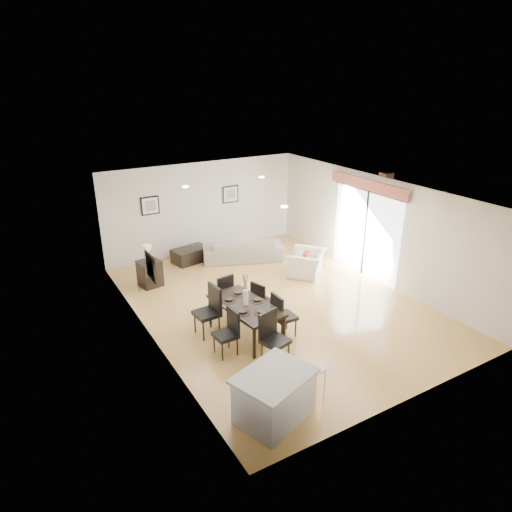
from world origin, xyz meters
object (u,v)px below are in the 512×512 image
dining_chair_enear (281,313)px  dining_chair_head (272,334)px  dining_chair_wfar (210,307)px  kitchen_island (274,396)px  armchair (307,263)px  sofa (242,249)px  bar_stool (316,371)px  dining_chair_efar (261,299)px  side_table (150,273)px  dining_chair_wnear (229,330)px  dining_table (245,307)px  coffee_table (191,255)px  dining_chair_foot (223,292)px

dining_chair_enear → dining_chair_head: bearing=136.2°
dining_chair_wfar → kitchen_island: (-0.25, -2.81, -0.17)m
armchair → sofa: bearing=-103.1°
armchair → bar_stool: bearing=13.5°
dining_chair_efar → side_table: size_ratio=1.31×
dining_chair_wnear → dining_chair_head: dining_chair_head is taller
dining_chair_efar → dining_chair_head: dining_chair_head is taller
dining_table → dining_chair_efar: size_ratio=2.01×
dining_chair_head → dining_table: bearing=74.6°
dining_chair_wfar → bar_stool: 2.87m
coffee_table → bar_stool: 6.67m
dining_chair_foot → side_table: 2.44m
armchair → dining_chair_wnear: bearing=-9.0°
side_table → kitchen_island: bearing=-88.9°
dining_table → bar_stool: size_ratio=2.65×
dining_chair_wnear → dining_chair_wfar: size_ratio=0.87×
coffee_table → dining_chair_head: bearing=-108.0°
dining_chair_head → side_table: 4.43m
dining_chair_head → kitchen_island: 1.57m
sofa → dining_table: dining_table is taller
dining_table → armchair: bearing=25.8°
dining_chair_enear → kitchen_island: bearing=144.9°
sofa → armchair: size_ratio=2.26×
dining_chair_efar → dining_chair_foot: bearing=24.7°
dining_chair_foot → side_table: (-0.96, 2.24, -0.19)m
dining_chair_head → bar_stool: (0.00, -1.34, 0.01)m
sofa → dining_chair_wnear: size_ratio=2.47×
dining_table → dining_chair_wnear: size_ratio=1.93×
dining_chair_enear → kitchen_island: (-1.43, -1.96, -0.12)m
dining_chair_enear → bar_stool: bearing=163.5°
sofa → dining_chair_foot: bearing=74.6°
dining_chair_wnear → dining_chair_enear: 1.19m
armchair → dining_chair_wnear: 4.16m
dining_table → dining_chair_wfar: size_ratio=1.68×
kitchen_island → bar_stool: kitchen_island is taller
dining_table → kitchen_island: kitchen_island is taller
sofa → side_table: size_ratio=3.37×
bar_stool → kitchen_island: bearing=180.0°
dining_chair_wfar → dining_chair_wnear: bearing=-4.8°
dining_chair_wnear → side_table: 3.72m
dining_chair_foot → coffee_table: size_ratio=0.94×
dining_chair_wfar → kitchen_island: dining_chair_wfar is taller
dining_chair_foot → sofa: bearing=-136.6°
dining_chair_wfar → coffee_table: 4.01m
dining_chair_enear → bar_stool: (-0.61, -1.96, 0.04)m
armchair → dining_chair_head: bearing=2.7°
bar_stool → side_table: bearing=99.2°
armchair → dining_chair_head: dining_chair_head is taller
sofa → dining_chair_foot: dining_chair_foot is taller
dining_chair_wnear → coffee_table: dining_chair_wnear is taller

